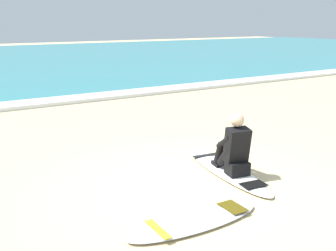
{
  "coord_description": "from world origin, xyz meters",
  "views": [
    {
      "loc": [
        -3.3,
        -4.41,
        2.37
      ],
      "look_at": [
        0.35,
        1.45,
        0.55
      ],
      "focal_mm": 42.94,
      "sensor_mm": 36.0,
      "label": 1
    }
  ],
  "objects": [
    {
      "name": "ground_plane",
      "position": [
        0.0,
        0.0,
        0.0
      ],
      "size": [
        80.0,
        80.0,
        0.0
      ],
      "primitive_type": "plane",
      "color": "#CCB584"
    },
    {
      "name": "breaking_foam",
      "position": [
        0.0,
        7.18,
        0.06
      ],
      "size": [
        80.0,
        0.9,
        0.11
      ],
      "primitive_type": "cube",
      "color": "white",
      "rests_on": "ground"
    },
    {
      "name": "surfboard_main",
      "position": [
        0.7,
        0.25,
        0.04
      ],
      "size": [
        0.84,
        2.4,
        0.08
      ],
      "color": "white",
      "rests_on": "ground"
    },
    {
      "name": "surfer_seated",
      "position": [
        0.68,
        0.05,
        0.44
      ],
      "size": [
        0.47,
        0.75,
        0.95
      ],
      "color": "black",
      "rests_on": "surfboard_main"
    },
    {
      "name": "surfboard_spare_near",
      "position": [
        -0.72,
        -0.87,
        0.04
      ],
      "size": [
        1.82,
        0.56,
        0.08
      ],
      "color": "silver",
      "rests_on": "ground"
    }
  ]
}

